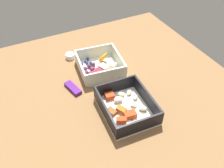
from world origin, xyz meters
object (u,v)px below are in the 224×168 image
(pasta_container, at_px, (126,107))
(fruit_bowl, at_px, (99,67))
(candy_bar, at_px, (73,88))
(paper_cup_liner, at_px, (70,56))

(pasta_container, xyz_separation_m, fruit_bowl, (0.21, -0.01, 0.00))
(fruit_bowl, height_order, candy_bar, fruit_bowl)
(paper_cup_liner, bearing_deg, fruit_bowl, -149.93)
(candy_bar, bearing_deg, fruit_bowl, -66.63)
(fruit_bowl, bearing_deg, candy_bar, 113.37)
(pasta_container, bearing_deg, candy_bar, 38.34)
(pasta_container, height_order, paper_cup_liner, pasta_container)
(fruit_bowl, distance_m, candy_bar, 0.13)
(fruit_bowl, bearing_deg, paper_cup_liner, 30.07)
(candy_bar, distance_m, paper_cup_liner, 0.18)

